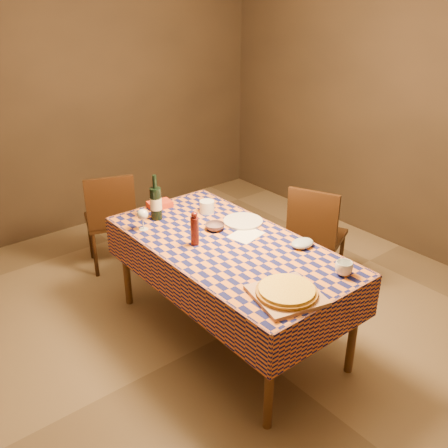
# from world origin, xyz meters

# --- Properties ---
(room) EXTENTS (5.00, 5.10, 2.70)m
(room) POSITION_xyz_m (0.00, 0.00, 1.35)
(room) COLOR brown
(room) RESTS_ON ground
(dining_table) EXTENTS (0.94, 1.84, 0.77)m
(dining_table) POSITION_xyz_m (0.00, 0.00, 0.69)
(dining_table) COLOR brown
(dining_table) RESTS_ON ground
(cutting_board) EXTENTS (0.44, 0.44, 0.02)m
(cutting_board) POSITION_xyz_m (-0.16, -0.72, 0.78)
(cutting_board) COLOR #B17A53
(cutting_board) RESTS_ON dining_table
(pizza) EXTENTS (0.46, 0.46, 0.04)m
(pizza) POSITION_xyz_m (-0.16, -0.72, 0.81)
(pizza) COLOR #9C621A
(pizza) RESTS_ON cutting_board
(pepper_mill) EXTENTS (0.07, 0.07, 0.24)m
(pepper_mill) POSITION_xyz_m (-0.19, 0.14, 0.88)
(pepper_mill) COLOR #491211
(pepper_mill) RESTS_ON dining_table
(bowl) EXTENTS (0.16, 0.16, 0.04)m
(bowl) POSITION_xyz_m (0.06, 0.23, 0.79)
(bowl) COLOR #59424B
(bowl) RESTS_ON dining_table
(wine_glass) EXTENTS (0.08, 0.08, 0.16)m
(wine_glass) POSITION_xyz_m (-0.35, 0.56, 0.89)
(wine_glass) COLOR white
(wine_glass) RESTS_ON dining_table
(wine_bottle) EXTENTS (0.11, 0.11, 0.35)m
(wine_bottle) POSITION_xyz_m (-0.17, 0.66, 0.90)
(wine_bottle) COLOR black
(wine_bottle) RESTS_ON dining_table
(deli_tub) EXTENTS (0.14, 0.14, 0.10)m
(deli_tub) POSITION_xyz_m (0.20, 0.51, 0.82)
(deli_tub) COLOR silver
(deli_tub) RESTS_ON dining_table
(takeout_container) EXTENTS (0.20, 0.15, 0.05)m
(takeout_container) POSITION_xyz_m (-0.03, 0.84, 0.79)
(takeout_container) COLOR #B33217
(takeout_container) RESTS_ON dining_table
(white_plate) EXTENTS (0.38, 0.38, 0.02)m
(white_plate) POSITION_xyz_m (0.30, 0.19, 0.78)
(white_plate) COLOR silver
(white_plate) RESTS_ON dining_table
(tumbler) EXTENTS (0.14, 0.14, 0.09)m
(tumbler) POSITION_xyz_m (0.29, -0.76, 0.81)
(tumbler) COLOR white
(tumbler) RESTS_ON dining_table
(flour_patch) EXTENTS (0.27, 0.23, 0.00)m
(flour_patch) POSITION_xyz_m (0.18, 0.02, 0.77)
(flour_patch) COLOR white
(flour_patch) RESTS_ON dining_table
(flour_bag) EXTENTS (0.18, 0.14, 0.05)m
(flour_bag) POSITION_xyz_m (0.36, -0.35, 0.80)
(flour_bag) COLOR #93A7BD
(flour_bag) RESTS_ON dining_table
(chair_far) EXTENTS (0.54, 0.54, 0.93)m
(chair_far) POSITION_xyz_m (-0.19, 1.42, 0.52)
(chair_far) COLOR black
(chair_far) RESTS_ON ground
(chair_right) EXTENTS (0.56, 0.56, 0.93)m
(chair_right) POSITION_xyz_m (0.99, 0.06, 0.52)
(chair_right) COLOR black
(chair_right) RESTS_ON ground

